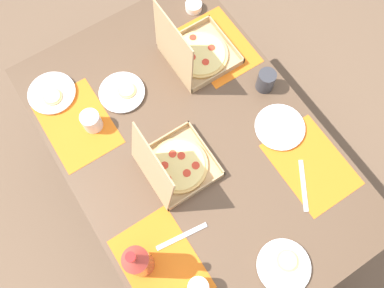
% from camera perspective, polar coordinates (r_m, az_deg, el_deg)
% --- Properties ---
extents(ground_plane, '(6.00, 6.00, 0.00)m').
position_cam_1_polar(ground_plane, '(2.36, 0.00, -6.33)').
color(ground_plane, brown).
extents(dining_table, '(1.49, 1.01, 0.74)m').
position_cam_1_polar(dining_table, '(1.75, 0.00, -1.17)').
color(dining_table, '#3F3328').
rests_on(dining_table, ground_plane).
extents(placemat_near_left, '(0.36, 0.26, 0.00)m').
position_cam_1_polar(placemat_near_left, '(1.70, 16.53, -2.79)').
color(placemat_near_left, orange).
rests_on(placemat_near_left, dining_table).
extents(placemat_near_right, '(0.36, 0.26, 0.00)m').
position_cam_1_polar(placemat_near_right, '(1.88, 3.64, 13.72)').
color(placemat_near_right, orange).
rests_on(placemat_near_right, dining_table).
extents(placemat_far_left, '(0.36, 0.26, 0.00)m').
position_cam_1_polar(placemat_far_left, '(1.56, -4.45, -16.62)').
color(placemat_far_left, orange).
rests_on(placemat_far_left, dining_table).
extents(placemat_far_right, '(0.36, 0.26, 0.00)m').
position_cam_1_polar(placemat_far_right, '(1.75, -15.95, 2.71)').
color(placemat_far_right, orange).
rests_on(placemat_far_right, dining_table).
extents(pizza_box_corner_left, '(0.28, 0.28, 0.32)m').
position_cam_1_polar(pizza_box_corner_left, '(1.80, 0.41, 12.82)').
color(pizza_box_corner_left, tan).
rests_on(pizza_box_corner_left, dining_table).
extents(pizza_box_center, '(0.27, 0.27, 0.30)m').
position_cam_1_polar(pizza_box_center, '(1.58, -2.71, -3.13)').
color(pizza_box_center, tan).
rests_on(pizza_box_center, dining_table).
extents(plate_near_right, '(0.21, 0.21, 0.02)m').
position_cam_1_polar(plate_near_right, '(1.71, 12.33, 2.32)').
color(plate_near_right, white).
rests_on(plate_near_right, dining_table).
extents(plate_middle, '(0.20, 0.20, 0.03)m').
position_cam_1_polar(plate_middle, '(1.84, -19.24, 6.76)').
color(plate_middle, white).
rests_on(plate_middle, dining_table).
extents(plate_near_left, '(0.20, 0.20, 0.03)m').
position_cam_1_polar(plate_near_left, '(1.77, -9.84, 7.22)').
color(plate_near_left, white).
rests_on(plate_near_left, dining_table).
extents(plate_far_left, '(0.20, 0.20, 0.03)m').
position_cam_1_polar(plate_far_left, '(1.58, 12.91, -16.49)').
color(plate_far_left, white).
rests_on(plate_far_left, dining_table).
extents(soda_bottle, '(0.09, 0.09, 0.32)m').
position_cam_1_polar(soda_bottle, '(1.43, -7.62, -16.24)').
color(soda_bottle, '#B2382D').
rests_on(soda_bottle, dining_table).
extents(cup_clear_left, '(0.08, 0.08, 0.10)m').
position_cam_1_polar(cup_clear_left, '(1.75, 10.43, 8.84)').
color(cup_clear_left, '#333338').
rests_on(cup_clear_left, dining_table).
extents(cup_red, '(0.07, 0.07, 0.10)m').
position_cam_1_polar(cup_red, '(1.50, 0.86, -19.72)').
color(cup_red, silver).
rests_on(cup_red, dining_table).
extents(cup_dark, '(0.08, 0.08, 0.09)m').
position_cam_1_polar(cup_dark, '(1.70, -14.07, 3.17)').
color(cup_dark, silver).
rests_on(cup_dark, dining_table).
extents(condiment_bowl, '(0.08, 0.08, 0.04)m').
position_cam_1_polar(condiment_bowl, '(1.99, 0.24, 18.97)').
color(condiment_bowl, white).
rests_on(condiment_bowl, dining_table).
extents(knife_by_near_right, '(0.04, 0.21, 0.00)m').
position_cam_1_polar(knife_by_near_right, '(1.56, -1.45, -12.97)').
color(knife_by_near_right, '#B7B7BC').
rests_on(knife_by_near_right, dining_table).
extents(knife_by_near_left, '(0.19, 0.13, 0.00)m').
position_cam_1_polar(knife_by_near_left, '(1.66, 15.53, -5.67)').
color(knife_by_near_left, '#B7B7BC').
rests_on(knife_by_near_left, dining_table).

